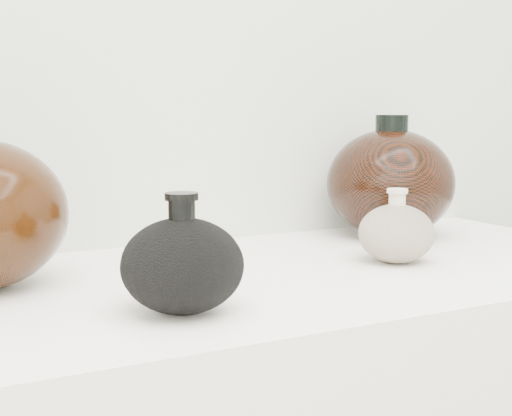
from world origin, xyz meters
TOP-DOWN VIEW (x-y plane):
  - black_gourd_vase at (-0.13, 0.82)m, footprint 0.14×0.14m
  - cream_gourd_vase at (0.23, 0.92)m, footprint 0.11×0.11m
  - right_round_pot at (0.35, 1.09)m, footprint 0.26×0.26m

SIDE VIEW (x-z plane):
  - cream_gourd_vase at x=0.23m, z-range 0.89..0.99m
  - black_gourd_vase at x=-0.13m, z-range 0.89..1.01m
  - right_round_pot at x=0.35m, z-range 0.89..1.09m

